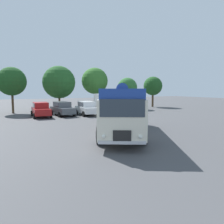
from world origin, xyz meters
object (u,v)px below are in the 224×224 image
(car_mid_left, at_px, (62,109))
(car_mid_right, at_px, (87,108))
(car_near_left, at_px, (41,110))
(box_van, at_px, (107,103))
(vintage_bus, at_px, (121,107))

(car_mid_left, distance_m, car_mid_right, 2.88)
(car_near_left, xyz_separation_m, box_van, (8.26, -0.12, 0.52))
(car_near_left, height_order, car_mid_left, same)
(car_near_left, bearing_deg, box_van, -0.84)
(car_near_left, distance_m, car_mid_left, 2.49)
(car_mid_right, relative_size, box_van, 0.71)
(box_van, bearing_deg, car_mid_left, 177.83)
(vintage_bus, relative_size, car_near_left, 2.37)
(vintage_bus, distance_m, car_mid_left, 12.32)
(car_mid_right, distance_m, box_van, 3.09)
(car_near_left, bearing_deg, car_mid_left, 2.27)
(car_near_left, distance_m, car_mid_right, 5.30)
(car_mid_left, bearing_deg, vintage_bus, -84.06)
(car_mid_left, bearing_deg, box_van, -2.17)
(vintage_bus, distance_m, car_near_left, 12.72)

